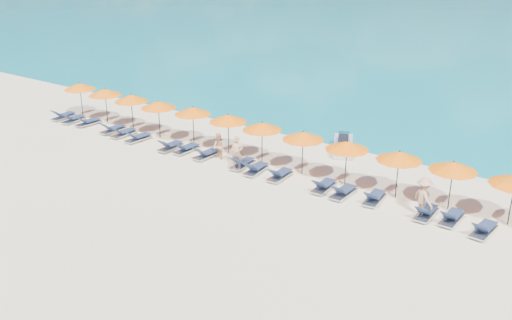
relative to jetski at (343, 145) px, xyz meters
The scene contains 34 objects.
ground 9.43m from the jetski, 98.89° to the right, with size 1400.00×1400.00×0.00m, color beige.
jetski is the anchor object (origin of this frame).
beachgoer_a 6.34m from the jetski, 121.49° to the right, with size 0.65×0.43×1.78m, color tan.
beachgoer_b 6.91m from the jetski, 135.61° to the right, with size 0.70×0.40×1.44m, color tan.
beachgoer_c 8.17m from the jetski, 38.56° to the right, with size 1.14×0.53×1.77m, color tan.
umbrella_0 17.93m from the jetski, 167.70° to the right, with size 2.10×2.10×2.28m.
umbrella_1 15.49m from the jetski, 165.49° to the right, with size 2.10×2.10×2.28m.
umbrella_2 13.19m from the jetski, 162.59° to the right, with size 2.10×2.10×2.28m.
umbrella_3 10.99m from the jetski, 158.29° to the right, with size 2.10×2.10×2.28m.
umbrella_4 8.66m from the jetski, 153.43° to the right, with size 2.10×2.10×2.28m.
umbrella_5 6.55m from the jetski, 143.18° to the right, with size 2.10×2.10×2.28m.
umbrella_6 5.05m from the jetski, 125.55° to the right, with size 2.10×2.10×2.28m.
umbrella_7 4.30m from the jetski, 93.75° to the right, with size 2.10×2.10×2.28m.
umbrella_8 4.84m from the jetski, 61.61° to the right, with size 2.10×2.10×2.28m.
umbrella_9 6.32m from the jetski, 39.70° to the right, with size 2.10×2.10×2.28m.
umbrella_10 8.18m from the jetski, 27.99° to the right, with size 2.10×2.10×2.28m.
lounger_0 18.58m from the jetski, 164.25° to the right, with size 0.73×1.74×0.66m.
lounger_1 17.52m from the jetski, 163.03° to the right, with size 0.78×1.75×0.66m.
lounger_2 16.24m from the jetski, 162.08° to the right, with size 0.76×1.75×0.66m.
lounger_3 14.02m from the jetski, 158.86° to the right, with size 0.68×1.72×0.66m.
lounger_4 13.08m from the jetski, 156.58° to the right, with size 0.69×1.72×0.66m.
lounger_5 11.88m from the jetski, 153.51° to the right, with size 0.74×1.74×0.66m.
lounger_6 9.65m from the jetski, 146.84° to the right, with size 0.72×1.73×0.66m.
lounger_7 8.72m from the jetski, 144.40° to the right, with size 0.66×1.71×0.66m.
lounger_8 7.58m from the jetski, 137.78° to the right, with size 0.71×1.73×0.66m.
lounger_9 6.00m from the jetski, 122.25° to the right, with size 0.70×1.73×0.66m.
lounger_10 5.73m from the jetski, 112.60° to the right, with size 0.78×1.75×0.66m.
lounger_11 5.30m from the jetski, 98.49° to the right, with size 0.68×1.72×0.66m.
lounger_12 5.44m from the jetski, 72.33° to the right, with size 0.70×1.73×0.66m.
lounger_13 5.91m from the jetski, 62.70° to the right, with size 0.68×1.72×0.66m.
lounger_14 6.50m from the jetski, 50.40° to the right, with size 0.78×1.75×0.66m.
lounger_15 8.30m from the jetski, 37.87° to the right, with size 0.64×1.71×0.66m.
lounger_16 9.06m from the jetski, 32.98° to the right, with size 0.67×1.72×0.66m.
lounger_17 10.40m from the jetski, 30.27° to the right, with size 0.77×1.75×0.66m.
Camera 1 is at (14.67, -17.74, 11.09)m, focal length 40.00 mm.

